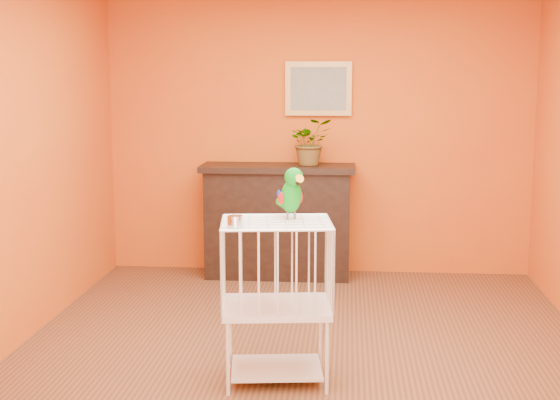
{
  "coord_description": "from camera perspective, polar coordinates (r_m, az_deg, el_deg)",
  "views": [
    {
      "loc": [
        0.28,
        -5.12,
        1.88
      ],
      "look_at": [
        -0.12,
        -0.51,
        1.13
      ],
      "focal_mm": 50.0,
      "sensor_mm": 36.0,
      "label": 1
    }
  ],
  "objects": [
    {
      "name": "potted_plant",
      "position": [
        7.14,
        2.23,
        3.87
      ],
      "size": [
        0.5,
        0.53,
        0.34
      ],
      "primitive_type": "imported",
      "rotation": [
        0.0,
        0.0,
        0.31
      ],
      "color": "#26722D",
      "rests_on": "console_cabinet"
    },
    {
      "name": "ground",
      "position": [
        5.46,
        1.77,
        -10.97
      ],
      "size": [
        4.5,
        4.5,
        0.0
      ],
      "primitive_type": "plane",
      "color": "brown",
      "rests_on": "ground"
    },
    {
      "name": "birdcage",
      "position": [
        4.8,
        -0.27,
        -7.26
      ],
      "size": [
        0.71,
        0.58,
        1.0
      ],
      "rotation": [
        0.0,
        0.0,
        0.12
      ],
      "color": "white",
      "rests_on": "ground"
    },
    {
      "name": "console_cabinet",
      "position": [
        7.28,
        -0.16,
        -1.54
      ],
      "size": [
        1.42,
        0.51,
        1.05
      ],
      "color": "black",
      "rests_on": "ground"
    },
    {
      "name": "parrot",
      "position": [
        4.74,
        0.83,
        0.54
      ],
      "size": [
        0.21,
        0.28,
        0.32
      ],
      "rotation": [
        0.0,
        0.0,
        0.53
      ],
      "color": "#59544C",
      "rests_on": "birdcage"
    },
    {
      "name": "feed_cup",
      "position": [
        4.51,
        -3.31,
        -1.55
      ],
      "size": [
        0.09,
        0.09,
        0.06
      ],
      "primitive_type": "cylinder",
      "color": "silver",
      "rests_on": "birdcage"
    },
    {
      "name": "framed_picture",
      "position": [
        7.35,
        2.83,
        8.14
      ],
      "size": [
        0.62,
        0.04,
        0.5
      ],
      "color": "#B48440",
      "rests_on": "room_shell"
    },
    {
      "name": "room_shell",
      "position": [
        5.14,
        1.86,
        5.86
      ],
      "size": [
        4.5,
        4.5,
        4.5
      ],
      "color": "#D05F13",
      "rests_on": "ground"
    }
  ]
}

